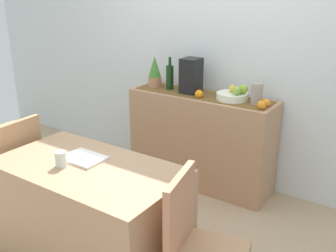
{
  "coord_description": "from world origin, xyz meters",
  "views": [
    {
      "loc": [
        1.66,
        -2.14,
        1.85
      ],
      "look_at": [
        -0.02,
        0.36,
        0.76
      ],
      "focal_mm": 41.74,
      "sensor_mm": 36.0,
      "label": 1
    }
  ],
  "objects_px": {
    "dining_table": "(91,215)",
    "ceramic_vase": "(257,94)",
    "fruit_bowl": "(232,96)",
    "chair_near_window": "(13,191)",
    "coffee_maker": "(191,76)",
    "sideboard_console": "(200,140)",
    "coffee_cup": "(61,159)",
    "open_book": "(84,158)",
    "potted_plant": "(155,72)",
    "wine_bottle": "(170,77)"
  },
  "relations": [
    {
      "from": "dining_table",
      "to": "fruit_bowl",
      "type": "bearing_deg",
      "value": 76.7
    },
    {
      "from": "ceramic_vase",
      "to": "chair_near_window",
      "type": "relative_size",
      "value": 0.21
    },
    {
      "from": "fruit_bowl",
      "to": "dining_table",
      "type": "bearing_deg",
      "value": -103.3
    },
    {
      "from": "open_book",
      "to": "sideboard_console",
      "type": "bearing_deg",
      "value": 85.52
    },
    {
      "from": "fruit_bowl",
      "to": "coffee_cup",
      "type": "height_order",
      "value": "fruit_bowl"
    },
    {
      "from": "coffee_cup",
      "to": "chair_near_window",
      "type": "relative_size",
      "value": 0.12
    },
    {
      "from": "sideboard_console",
      "to": "potted_plant",
      "type": "distance_m",
      "value": 0.8
    },
    {
      "from": "potted_plant",
      "to": "dining_table",
      "type": "bearing_deg",
      "value": -70.99
    },
    {
      "from": "potted_plant",
      "to": "chair_near_window",
      "type": "height_order",
      "value": "potted_plant"
    },
    {
      "from": "fruit_bowl",
      "to": "sideboard_console",
      "type": "bearing_deg",
      "value": 180.0
    },
    {
      "from": "dining_table",
      "to": "ceramic_vase",
      "type": "bearing_deg",
      "value": 68.59
    },
    {
      "from": "ceramic_vase",
      "to": "open_book",
      "type": "bearing_deg",
      "value": -115.41
    },
    {
      "from": "dining_table",
      "to": "chair_near_window",
      "type": "distance_m",
      "value": 0.9
    },
    {
      "from": "sideboard_console",
      "to": "fruit_bowl",
      "type": "bearing_deg",
      "value": 0.0
    },
    {
      "from": "dining_table",
      "to": "coffee_cup",
      "type": "distance_m",
      "value": 0.45
    },
    {
      "from": "ceramic_vase",
      "to": "potted_plant",
      "type": "height_order",
      "value": "potted_plant"
    },
    {
      "from": "coffee_maker",
      "to": "coffee_cup",
      "type": "height_order",
      "value": "coffee_maker"
    },
    {
      "from": "sideboard_console",
      "to": "coffee_cup",
      "type": "xyz_separation_m",
      "value": [
        -0.17,
        -1.54,
        0.34
      ]
    },
    {
      "from": "coffee_maker",
      "to": "chair_near_window",
      "type": "bearing_deg",
      "value": -119.5
    },
    {
      "from": "dining_table",
      "to": "coffee_cup",
      "type": "bearing_deg",
      "value": -142.7
    },
    {
      "from": "open_book",
      "to": "chair_near_window",
      "type": "relative_size",
      "value": 0.31
    },
    {
      "from": "sideboard_console",
      "to": "fruit_bowl",
      "type": "xyz_separation_m",
      "value": [
        0.3,
        0.0,
        0.48
      ]
    },
    {
      "from": "coffee_maker",
      "to": "dining_table",
      "type": "bearing_deg",
      "value": -86.76
    },
    {
      "from": "dining_table",
      "to": "coffee_cup",
      "type": "relative_size",
      "value": 12.21
    },
    {
      "from": "coffee_maker",
      "to": "potted_plant",
      "type": "height_order",
      "value": "coffee_maker"
    },
    {
      "from": "sideboard_console",
      "to": "potted_plant",
      "type": "bearing_deg",
      "value": 180.0
    },
    {
      "from": "wine_bottle",
      "to": "coffee_maker",
      "type": "distance_m",
      "value": 0.24
    },
    {
      "from": "wine_bottle",
      "to": "potted_plant",
      "type": "xyz_separation_m",
      "value": [
        -0.18,
        0.0,
        0.02
      ]
    },
    {
      "from": "fruit_bowl",
      "to": "ceramic_vase",
      "type": "relative_size",
      "value": 1.5
    },
    {
      "from": "open_book",
      "to": "coffee_cup",
      "type": "xyz_separation_m",
      "value": [
        -0.04,
        -0.16,
        0.04
      ]
    },
    {
      "from": "sideboard_console",
      "to": "dining_table",
      "type": "bearing_deg",
      "value": -91.48
    },
    {
      "from": "fruit_bowl",
      "to": "coffee_cup",
      "type": "bearing_deg",
      "value": -107.09
    },
    {
      "from": "sideboard_console",
      "to": "coffee_maker",
      "type": "xyz_separation_m",
      "value": [
        -0.12,
        0.0,
        0.61
      ]
    },
    {
      "from": "dining_table",
      "to": "potted_plant",
      "type": "bearing_deg",
      "value": 109.01
    },
    {
      "from": "ceramic_vase",
      "to": "chair_near_window",
      "type": "bearing_deg",
      "value": -135.43
    },
    {
      "from": "chair_near_window",
      "to": "sideboard_console",
      "type": "bearing_deg",
      "value": 57.04
    },
    {
      "from": "wine_bottle",
      "to": "open_book",
      "type": "height_order",
      "value": "wine_bottle"
    },
    {
      "from": "fruit_bowl",
      "to": "chair_near_window",
      "type": "xyz_separation_m",
      "value": [
        -1.24,
        -1.44,
        -0.67
      ]
    },
    {
      "from": "ceramic_vase",
      "to": "open_book",
      "type": "distance_m",
      "value": 1.55
    },
    {
      "from": "coffee_maker",
      "to": "fruit_bowl",
      "type": "bearing_deg",
      "value": 0.0
    },
    {
      "from": "sideboard_console",
      "to": "wine_bottle",
      "type": "distance_m",
      "value": 0.67
    },
    {
      "from": "wine_bottle",
      "to": "ceramic_vase",
      "type": "relative_size",
      "value": 1.71
    },
    {
      "from": "fruit_bowl",
      "to": "chair_near_window",
      "type": "height_order",
      "value": "fruit_bowl"
    },
    {
      "from": "coffee_maker",
      "to": "coffee_cup",
      "type": "relative_size",
      "value": 3.16
    },
    {
      "from": "potted_plant",
      "to": "coffee_cup",
      "type": "distance_m",
      "value": 1.61
    },
    {
      "from": "wine_bottle",
      "to": "coffee_cup",
      "type": "bearing_deg",
      "value": -83.18
    },
    {
      "from": "coffee_cup",
      "to": "coffee_maker",
      "type": "bearing_deg",
      "value": 88.07
    },
    {
      "from": "coffee_maker",
      "to": "dining_table",
      "type": "height_order",
      "value": "coffee_maker"
    },
    {
      "from": "potted_plant",
      "to": "dining_table",
      "type": "relative_size",
      "value": 0.24
    },
    {
      "from": "fruit_bowl",
      "to": "wine_bottle",
      "type": "xyz_separation_m",
      "value": [
        -0.66,
        -0.0,
        0.09
      ]
    }
  ]
}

